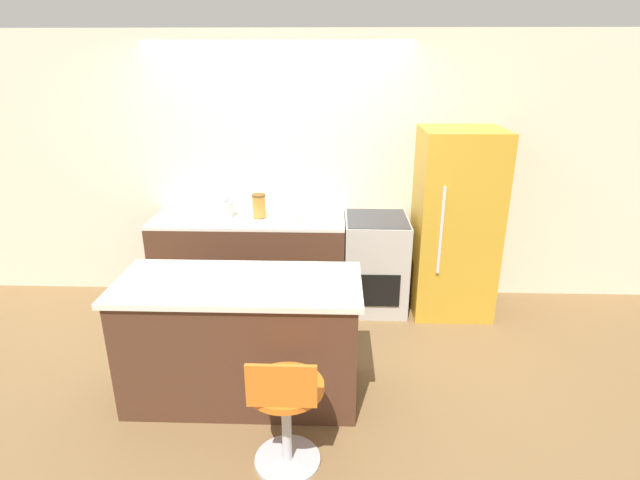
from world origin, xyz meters
TOP-DOWN VIEW (x-y plane):
  - ground_plane at (0.00, 0.00)m, footprint 14.00×14.00m
  - wall_back at (0.00, 0.69)m, footprint 8.00×0.06m
  - back_counter at (-0.28, 0.34)m, footprint 1.83×0.64m
  - kitchen_island at (-0.11, -1.08)m, footprint 1.70×0.74m
  - oven_range at (0.95, 0.34)m, footprint 0.60×0.65m
  - refrigerator at (1.68, 0.32)m, footprint 0.73×0.70m
  - stool_chair at (0.28, -1.78)m, footprint 0.45×0.45m
  - kettle at (-0.51, 0.35)m, footprint 0.19×0.19m
  - mixing_bowl at (0.14, 0.35)m, footprint 0.22×0.22m
  - canister_jar at (-0.17, 0.35)m, footprint 0.13×0.13m

SIDE VIEW (x-z plane):
  - ground_plane at x=0.00m, z-range 0.00..0.00m
  - stool_chair at x=0.28m, z-range -0.01..0.83m
  - back_counter at x=-0.28m, z-range 0.00..0.92m
  - kitchen_island at x=-0.11m, z-range 0.00..0.91m
  - oven_range at x=0.95m, z-range 0.00..0.92m
  - refrigerator at x=1.68m, z-range 0.00..1.76m
  - mixing_bowl at x=0.14m, z-range 0.92..0.99m
  - kettle at x=-0.51m, z-range 0.90..1.13m
  - canister_jar at x=-0.17m, z-range 0.92..1.14m
  - wall_back at x=0.00m, z-range 0.00..2.60m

